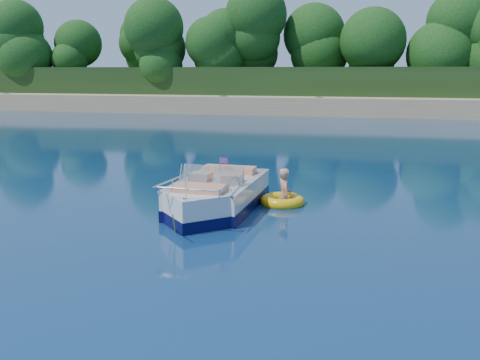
{
  "coord_description": "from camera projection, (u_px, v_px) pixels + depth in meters",
  "views": [
    {
      "loc": [
        4.91,
        -9.58,
        3.73
      ],
      "look_at": [
        1.54,
        3.96,
        0.85
      ],
      "focal_mm": 40.0,
      "sensor_mm": 36.0,
      "label": 1
    }
  ],
  "objects": [
    {
      "name": "boy",
      "position": [
        284.0,
        204.0,
        15.2
      ],
      "size": [
        0.71,
        0.95,
        1.7
      ],
      "primitive_type": "imported",
      "rotation": [
        0.0,
        -0.17,
        2.0
      ],
      "color": "tan",
      "rests_on": "ground"
    },
    {
      "name": "ground",
      "position": [
        121.0,
        254.0,
        11.02
      ],
      "size": [
        160.0,
        160.0,
        0.0
      ],
      "primitive_type": "plane",
      "color": "#091D3F",
      "rests_on": "ground"
    },
    {
      "name": "motorboat",
      "position": [
        215.0,
        198.0,
        14.33
      ],
      "size": [
        2.09,
        5.55,
        1.85
      ],
      "rotation": [
        0.0,
        0.0,
        -0.03
      ],
      "color": "silver",
      "rests_on": "ground"
    },
    {
      "name": "shoreline",
      "position": [
        337.0,
        91.0,
        71.42
      ],
      "size": [
        170.0,
        59.0,
        6.0
      ],
      "color": "#917454",
      "rests_on": "ground"
    },
    {
      "name": "treeline",
      "position": [
        322.0,
        50.0,
        48.87
      ],
      "size": [
        150.0,
        7.12,
        8.19
      ],
      "color": "black",
      "rests_on": "ground"
    },
    {
      "name": "tow_tube",
      "position": [
        282.0,
        201.0,
        15.13
      ],
      "size": [
        1.63,
        1.63,
        0.33
      ],
      "rotation": [
        0.0,
        0.0,
        0.36
      ],
      "color": "#F1B20D",
      "rests_on": "ground"
    }
  ]
}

